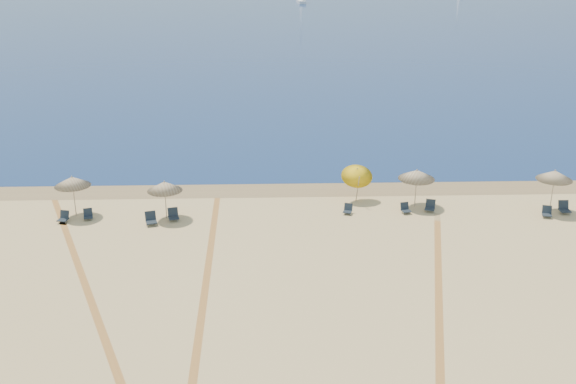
% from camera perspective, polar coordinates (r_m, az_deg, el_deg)
% --- Properties ---
extents(wet_sand, '(500.00, 500.00, 0.00)m').
position_cam_1_polar(wet_sand, '(44.77, -0.17, 0.25)').
color(wet_sand, olive).
rests_on(wet_sand, ground).
extents(umbrella_1, '(2.08, 2.08, 2.47)m').
position_cam_1_polar(umbrella_1, '(41.76, -17.41, 0.84)').
color(umbrella_1, gray).
rests_on(umbrella_1, ground).
extents(umbrella_2, '(2.02, 2.02, 2.32)m').
position_cam_1_polar(umbrella_2, '(40.15, -10.17, 0.47)').
color(umbrella_2, gray).
rests_on(umbrella_2, ground).
extents(umbrella_3, '(1.93, 2.02, 2.56)m').
position_cam_1_polar(umbrella_3, '(42.36, 5.74, 1.56)').
color(umbrella_3, gray).
rests_on(umbrella_3, ground).
extents(umbrella_4, '(2.19, 2.21, 2.38)m').
position_cam_1_polar(umbrella_4, '(42.00, 10.60, 1.43)').
color(umbrella_4, gray).
rests_on(umbrella_4, ground).
extents(umbrella_5, '(2.09, 2.10, 2.63)m').
position_cam_1_polar(umbrella_5, '(43.35, 21.18, 1.31)').
color(umbrella_5, gray).
rests_on(umbrella_5, ground).
extents(chair_2, '(0.66, 0.73, 0.64)m').
position_cam_1_polar(chair_2, '(41.68, -18.06, -2.00)').
color(chair_2, black).
rests_on(chair_2, ground).
extents(chair_3, '(0.63, 0.70, 0.61)m').
position_cam_1_polar(chair_3, '(41.68, -16.20, -1.81)').
color(chair_3, black).
rests_on(chair_3, ground).
extents(chair_4, '(0.78, 0.85, 0.73)m').
position_cam_1_polar(chair_4, '(40.06, -11.27, -2.20)').
color(chair_4, black).
rests_on(chair_4, ground).
extents(chair_5, '(0.73, 0.80, 0.70)m').
position_cam_1_polar(chair_5, '(40.42, -9.46, -1.89)').
color(chair_5, black).
rests_on(chair_5, ground).
extents(chair_6, '(0.64, 0.69, 0.59)m').
position_cam_1_polar(chair_6, '(40.97, 4.98, -1.44)').
color(chair_6, black).
rests_on(chair_6, ground).
extents(chair_7, '(0.64, 0.70, 0.61)m').
position_cam_1_polar(chair_7, '(41.50, 9.68, -1.35)').
color(chair_7, black).
rests_on(chair_7, ground).
extents(chair_8, '(0.75, 0.81, 0.68)m').
position_cam_1_polar(chair_8, '(42.03, 11.67, -1.16)').
color(chair_8, black).
rests_on(chair_8, ground).
extents(chair_9, '(0.68, 0.75, 0.64)m').
position_cam_1_polar(chair_9, '(43.10, 20.62, -1.57)').
color(chair_9, black).
rests_on(chair_9, ground).
extents(chair_10, '(0.61, 0.71, 0.73)m').
position_cam_1_polar(chair_10, '(44.04, 21.87, -1.22)').
color(chair_10, black).
rests_on(chair_10, ground).
extents(tire_tracks, '(50.86, 42.01, 0.00)m').
position_cam_1_polar(tire_tracks, '(30.81, -4.62, -9.85)').
color(tire_tracks, tan).
rests_on(tire_tracks, ground).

